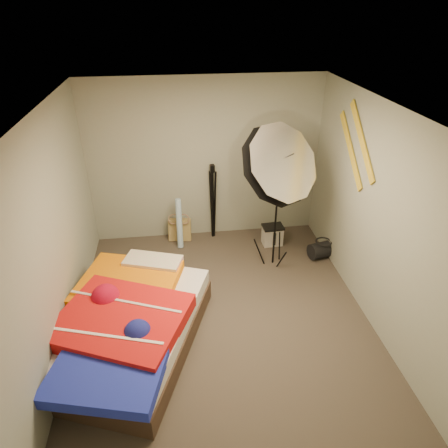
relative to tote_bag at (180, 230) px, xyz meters
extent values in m
plane|color=#4A3F36|center=(0.45, -1.84, -0.18)|extent=(4.00, 4.00, 0.00)
plane|color=silver|center=(0.45, -1.84, 2.32)|extent=(4.00, 4.00, 0.00)
plane|color=gray|center=(0.45, 0.16, 1.07)|extent=(3.50, 0.00, 3.50)
plane|color=gray|center=(0.45, -3.84, 1.07)|extent=(3.50, 0.00, 3.50)
plane|color=gray|center=(-1.30, -1.84, 1.07)|extent=(0.00, 4.00, 4.00)
plane|color=gray|center=(2.20, -1.84, 1.07)|extent=(0.00, 4.00, 4.00)
cube|color=tan|center=(0.00, 0.00, 0.00)|extent=(0.37, 0.19, 0.37)
cylinder|color=#549ACF|center=(0.00, -0.18, 0.21)|extent=(0.10, 0.23, 0.79)
cube|color=beige|center=(1.44, -0.33, -0.03)|extent=(0.31, 0.23, 0.30)
cylinder|color=black|center=(2.10, -0.78, -0.06)|extent=(0.45, 0.33, 0.24)
cube|color=gold|center=(2.18, -1.24, 1.77)|extent=(0.02, 0.91, 0.78)
cube|color=gold|center=(2.18, -0.99, 1.57)|extent=(0.02, 0.91, 0.78)
cube|color=#443024|center=(-0.66, -2.16, -0.05)|extent=(2.02, 2.37, 0.26)
cube|color=silver|center=(-0.66, -2.16, 0.17)|extent=(1.97, 2.31, 0.18)
cube|color=orange|center=(-0.65, -1.69, 0.30)|extent=(1.33, 1.24, 0.14)
cube|color=red|center=(-0.67, -2.32, 0.32)|extent=(1.58, 1.48, 0.16)
cube|color=#2232CC|center=(-0.74, -2.94, 0.29)|extent=(1.17, 1.03, 0.12)
cube|color=#ECA4AE|center=(-0.36, -1.37, 0.34)|extent=(0.77, 0.53, 0.14)
cylinder|color=black|center=(1.33, -0.82, 0.68)|extent=(0.04, 0.04, 1.71)
cube|color=black|center=(1.33, -0.82, 1.48)|extent=(0.08, 0.08, 0.11)
cone|color=silver|center=(1.23, -1.03, 1.43)|extent=(1.09, 1.18, 1.26)
cylinder|color=black|center=(0.54, 0.03, 0.38)|extent=(0.04, 0.04, 1.12)
cube|color=black|center=(0.54, 0.03, 1.00)|extent=(0.07, 0.07, 0.12)
camera|label=1|loc=(-0.02, -5.51, 3.26)|focal=32.00mm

